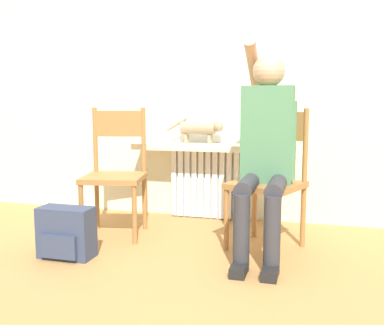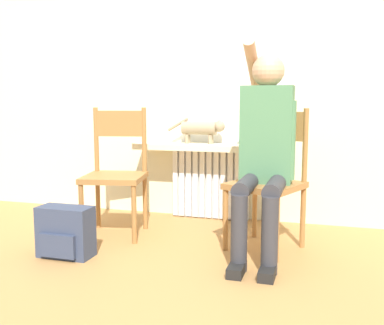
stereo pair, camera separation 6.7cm
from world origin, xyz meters
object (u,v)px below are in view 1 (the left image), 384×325
at_px(cat, 201,128).
at_px(person, 266,144).
at_px(chair_left, 115,171).
at_px(chair_right, 269,178).
at_px(backpack, 66,233).

bearing_deg(cat, person, -48.07).
xyz_separation_m(chair_left, chair_right, (1.15, -0.00, 0.00)).
relative_size(cat, backpack, 1.42).
bearing_deg(chair_right, backpack, -133.27).
distance_m(chair_left, chair_right, 1.15).
xyz_separation_m(chair_left, cat, (0.52, 0.56, 0.30)).
bearing_deg(chair_right, cat, 159.77).
bearing_deg(cat, chair_left, -132.88).
height_order(chair_right, backpack, chair_right).
bearing_deg(cat, chair_right, -41.94).
relative_size(chair_left, backpack, 2.72).
bearing_deg(backpack, chair_left, 81.85).
xyz_separation_m(cat, backpack, (-0.61, -1.14, -0.63)).
xyz_separation_m(chair_left, person, (1.14, -0.12, 0.24)).
distance_m(chair_right, backpack, 1.40).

